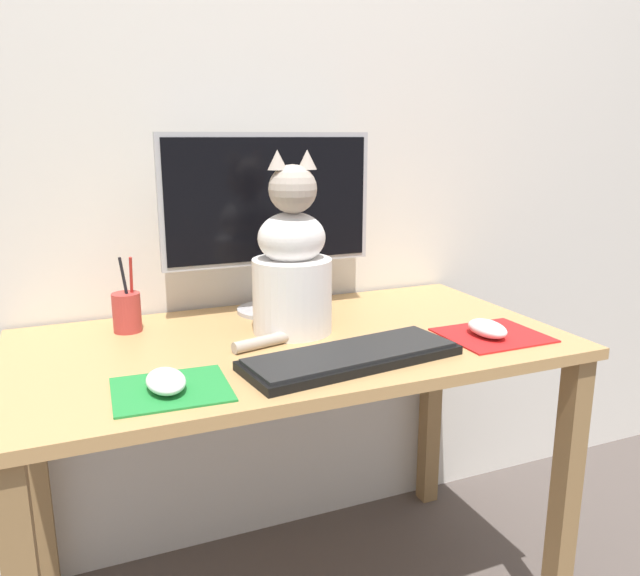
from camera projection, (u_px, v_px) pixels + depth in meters
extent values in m
cube|color=silver|center=(241.00, 92.00, 1.58)|extent=(7.00, 0.04, 2.50)
cube|color=tan|center=(292.00, 344.00, 1.39)|extent=(1.20, 0.65, 0.02)
cube|color=olive|center=(565.00, 495.00, 1.44)|extent=(0.05, 0.05, 0.68)
cube|color=olive|center=(37.00, 475.00, 1.52)|extent=(0.05, 0.05, 0.68)
cube|color=olive|center=(431.00, 401.00, 1.94)|extent=(0.05, 0.05, 0.68)
cylinder|color=#B2B2B7|center=(270.00, 310.00, 1.60)|extent=(0.17, 0.17, 0.01)
cylinder|color=#B2B2B7|center=(270.00, 286.00, 1.59)|extent=(0.04, 0.04, 0.12)
cube|color=#B2B2B7|center=(268.00, 199.00, 1.54)|extent=(0.54, 0.02, 0.32)
cube|color=black|center=(269.00, 200.00, 1.53)|extent=(0.51, 0.00, 0.30)
cube|color=black|center=(352.00, 358.00, 1.24)|extent=(0.46, 0.21, 0.02)
cube|color=black|center=(352.00, 352.00, 1.24)|extent=(0.44, 0.19, 0.01)
cube|color=#238438|center=(171.00, 389.00, 1.11)|extent=(0.21, 0.19, 0.00)
cube|color=red|center=(493.00, 335.00, 1.41)|extent=(0.22, 0.19, 0.00)
ellipsoid|color=white|center=(166.00, 381.00, 1.10)|extent=(0.07, 0.11, 0.03)
ellipsoid|color=white|center=(487.00, 328.00, 1.39)|extent=(0.07, 0.11, 0.04)
cylinder|color=white|center=(292.00, 296.00, 1.42)|extent=(0.20, 0.20, 0.17)
ellipsoid|color=white|center=(292.00, 238.00, 1.39)|extent=(0.17, 0.15, 0.12)
sphere|color=#B2A393|center=(293.00, 189.00, 1.35)|extent=(0.12, 0.12, 0.11)
cone|color=#B2A393|center=(277.00, 160.00, 1.33)|extent=(0.05, 0.05, 0.04)
cone|color=#B2A393|center=(307.00, 159.00, 1.35)|extent=(0.05, 0.05, 0.04)
cylinder|color=#B2A393|center=(281.00, 338.00, 1.36)|extent=(0.23, 0.08, 0.03)
cylinder|color=#B23833|center=(127.00, 312.00, 1.43)|extent=(0.06, 0.06, 0.09)
cylinder|color=red|center=(132.00, 286.00, 1.42)|extent=(0.01, 0.03, 0.14)
cylinder|color=black|center=(125.00, 287.00, 1.41)|extent=(0.02, 0.01, 0.14)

